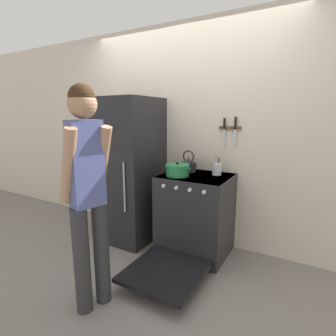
{
  "coord_description": "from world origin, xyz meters",
  "views": [
    {
      "loc": [
        1.38,
        -2.83,
        1.52
      ],
      "look_at": [
        0.04,
        -0.46,
        0.96
      ],
      "focal_mm": 28.0,
      "sensor_mm": 36.0,
      "label": 1
    }
  ],
  "objects": [
    {
      "name": "ground_plane",
      "position": [
        0.0,
        0.0,
        0.0
      ],
      "size": [
        14.0,
        14.0,
        0.0
      ],
      "primitive_type": "plane",
      "color": "slate"
    },
    {
      "name": "refrigerator",
      "position": [
        -0.55,
        -0.35,
        0.86
      ],
      "size": [
        0.63,
        0.72,
        1.71
      ],
      "color": "black",
      "rests_on": "ground_plane"
    },
    {
      "name": "utensil_jar",
      "position": [
        0.48,
        -0.18,
        0.95
      ],
      "size": [
        0.1,
        0.1,
        0.21
      ],
      "color": "silver",
      "rests_on": "stove_range"
    },
    {
      "name": "tea_kettle",
      "position": [
        0.15,
        -0.18,
        0.96
      ],
      "size": [
        0.22,
        0.18,
        0.24
      ],
      "color": "black",
      "rests_on": "stove_range"
    },
    {
      "name": "wall_back",
      "position": [
        0.0,
        0.03,
        1.27
      ],
      "size": [
        10.0,
        0.06,
        2.55
      ],
      "color": "beige",
      "rests_on": "ground_plane"
    },
    {
      "name": "dutch_oven_pot",
      "position": [
        0.14,
        -0.43,
        0.94
      ],
      "size": [
        0.3,
        0.25,
        0.15
      ],
      "color": "#237A42",
      "rests_on": "stove_range"
    },
    {
      "name": "stove_range",
      "position": [
        0.3,
        -0.35,
        0.44
      ],
      "size": [
        0.73,
        1.32,
        0.88
      ],
      "color": "#232326",
      "rests_on": "ground_plane"
    },
    {
      "name": "person",
      "position": [
        -0.06,
        -1.5,
        0.99
      ],
      "size": [
        0.34,
        0.41,
        1.73
      ],
      "rotation": [
        0.0,
        0.0,
        1.28
      ],
      "color": "#2D2D30",
      "rests_on": "ground_plane"
    },
    {
      "name": "wall_knife_strip",
      "position": [
        0.56,
        -0.02,
        1.38
      ],
      "size": [
        0.24,
        0.03,
        0.35
      ],
      "color": "brown"
    }
  ]
}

